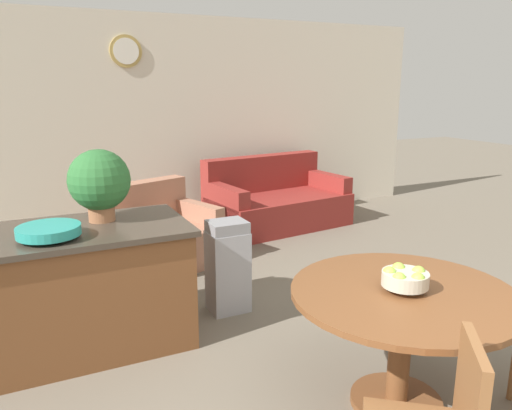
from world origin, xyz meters
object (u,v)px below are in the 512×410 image
at_px(potted_plant, 99,182).
at_px(trash_bin, 228,267).
at_px(armchair, 165,236).
at_px(couch, 275,203).
at_px(kitchen_island, 85,288).
at_px(teal_bowl, 49,231).
at_px(dining_table, 402,317).
at_px(fruit_bowl, 405,278).

height_order(potted_plant, trash_bin, potted_plant).
bearing_deg(armchair, couch, 4.10).
relative_size(couch, armchair, 1.65).
bearing_deg(couch, kitchen_island, -147.88).
bearing_deg(armchair, teal_bowl, -145.79).
height_order(kitchen_island, couch, couch).
height_order(kitchen_island, armchair, kitchen_island).
height_order(dining_table, couch, couch).
bearing_deg(trash_bin, fruit_bowl, -75.74).
bearing_deg(trash_bin, teal_bowl, -168.64).
xyz_separation_m(teal_bowl, armchair, (1.18, 1.62, -0.65)).
xyz_separation_m(potted_plant, couch, (2.53, 2.08, -0.87)).
xyz_separation_m(dining_table, couch, (1.15, 3.72, -0.26)).
distance_m(potted_plant, couch, 3.39).
bearing_deg(potted_plant, armchair, 58.62).
bearing_deg(dining_table, trash_bin, 104.31).
height_order(trash_bin, armchair, armchair).
bearing_deg(dining_table, armchair, 100.89).
xyz_separation_m(trash_bin, couch, (1.56, 2.11, -0.08)).
relative_size(potted_plant, trash_bin, 0.67).
xyz_separation_m(kitchen_island, teal_bowl, (-0.21, -0.17, 0.49)).
distance_m(fruit_bowl, armchair, 3.05).
bearing_deg(couch, potted_plant, -147.79).
xyz_separation_m(dining_table, trash_bin, (-0.41, 1.61, -0.18)).
bearing_deg(dining_table, kitchen_island, 135.68).
distance_m(teal_bowl, potted_plant, 0.54).
bearing_deg(dining_table, fruit_bowl, 168.01).
xyz_separation_m(fruit_bowl, teal_bowl, (-1.75, 1.34, 0.14)).
bearing_deg(teal_bowl, couch, 39.37).
relative_size(fruit_bowl, armchair, 0.23).
height_order(dining_table, trash_bin, trash_bin).
bearing_deg(trash_bin, couch, 53.50).
height_order(kitchen_island, teal_bowl, teal_bowl).
xyz_separation_m(teal_bowl, trash_bin, (1.34, 0.27, -0.56)).
xyz_separation_m(fruit_bowl, armchair, (-0.57, 2.96, -0.51)).
height_order(teal_bowl, trash_bin, teal_bowl).
relative_size(kitchen_island, couch, 0.78).
distance_m(dining_table, armchair, 3.02).
relative_size(potted_plant, couch, 0.28).
xyz_separation_m(fruit_bowl, trash_bin, (-0.41, 1.61, -0.42)).
relative_size(dining_table, potted_plant, 2.45).
bearing_deg(armchair, fruit_bowl, -98.87).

